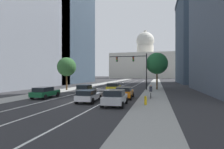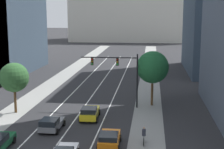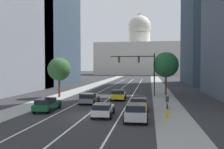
# 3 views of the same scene
# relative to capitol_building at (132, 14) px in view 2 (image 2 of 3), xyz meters

# --- Properties ---
(ground_plane) EXTENTS (400.00, 400.00, 0.00)m
(ground_plane) POSITION_rel_capitol_building_xyz_m (0.00, -86.19, -11.67)
(ground_plane) COLOR #2B2B2D
(sidewalk_left) EXTENTS (3.61, 130.00, 0.01)m
(sidewalk_left) POSITION_rel_capitol_building_xyz_m (-8.51, -91.19, -11.66)
(sidewalk_left) COLOR gray
(sidewalk_left) RESTS_ON ground
(sidewalk_right) EXTENTS (3.61, 130.00, 0.01)m
(sidewalk_right) POSITION_rel_capitol_building_xyz_m (8.51, -91.19, -11.66)
(sidewalk_right) COLOR gray
(sidewalk_right) RESTS_ON ground
(lane_stripe_left) EXTENTS (0.16, 90.00, 0.01)m
(lane_stripe_left) POSITION_rel_capitol_building_xyz_m (-3.35, -101.19, -11.66)
(lane_stripe_left) COLOR white
(lane_stripe_left) RESTS_ON ground
(lane_stripe_center) EXTENTS (0.16, 90.00, 0.01)m
(lane_stripe_center) POSITION_rel_capitol_building_xyz_m (0.00, -101.19, -11.66)
(lane_stripe_center) COLOR white
(lane_stripe_center) RESTS_ON ground
(lane_stripe_right) EXTENTS (0.16, 90.00, 0.01)m
(lane_stripe_right) POSITION_rel_capitol_building_xyz_m (3.35, -101.19, -11.66)
(lane_stripe_right) COLOR white
(lane_stripe_right) RESTS_ON ground
(capitol_building) EXTENTS (51.63, 26.15, 36.98)m
(capitol_building) POSITION_rel_capitol_building_xyz_m (0.00, 0.00, 0.00)
(capitol_building) COLOR beige
(capitol_building) RESTS_ON ground
(car_gray) EXTENTS (2.11, 4.08, 1.46)m
(car_gray) POSITION_rel_capitol_building_xyz_m (-1.68, -118.68, -10.92)
(car_gray) COLOR slate
(car_gray) RESTS_ON ground
(car_orange) EXTENTS (2.15, 4.17, 1.48)m
(car_orange) POSITION_rel_capitol_building_xyz_m (5.03, -122.41, -10.90)
(car_orange) COLOR orange
(car_orange) RESTS_ON ground
(car_yellow) EXTENTS (2.29, 4.60, 1.55)m
(car_yellow) POSITION_rel_capitol_building_xyz_m (1.69, -114.22, -10.88)
(car_yellow) COLOR yellow
(car_yellow) RESTS_ON ground
(traffic_signal_mast) EXTENTS (7.52, 0.39, 7.16)m
(traffic_signal_mast) POSITION_rel_capitol_building_xyz_m (4.74, -108.70, -6.55)
(traffic_signal_mast) COLOR black
(traffic_signal_mast) RESTS_ON ground
(cyclist) EXTENTS (0.36, 1.70, 1.72)m
(cyclist) POSITION_rel_capitol_building_xyz_m (8.24, -121.34, -10.82)
(cyclist) COLOR black
(cyclist) RESTS_ON ground
(street_tree_near_right) EXTENTS (4.31, 4.31, 7.41)m
(street_tree_near_right) POSITION_rel_capitol_building_xyz_m (8.99, -107.25, -6.43)
(street_tree_near_right) COLOR #51381E
(street_tree_near_right) RESTS_ON ground
(street_tree_mid_left) EXTENTS (3.67, 3.67, 6.35)m
(street_tree_mid_left) POSITION_rel_capitol_building_xyz_m (-8.09, -112.65, -7.17)
(street_tree_mid_left) COLOR #51381E
(street_tree_mid_left) RESTS_ON ground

